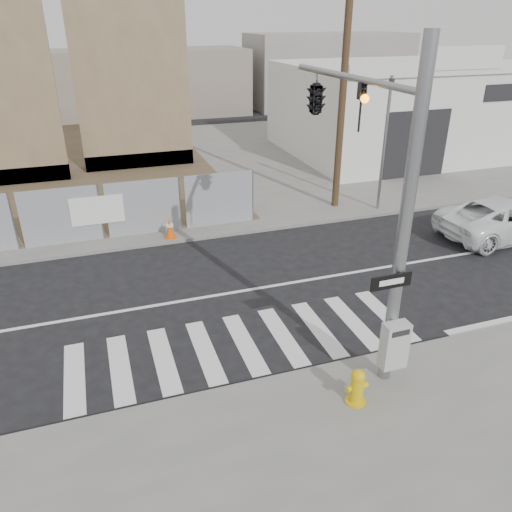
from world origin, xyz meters
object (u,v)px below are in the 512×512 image
object	(u,v)px
signal_pole	(341,138)
suv	(505,218)
auto_shop	(396,108)
traffic_cone_d	(170,228)
fire_hydrant	(357,386)

from	to	relation	value
signal_pole	suv	size ratio (longest dim) A/B	1.37
auto_shop	suv	world-z (taller)	auto_shop
signal_pole	traffic_cone_d	bearing A→B (deg)	116.20
fire_hydrant	traffic_cone_d	distance (m)	9.90
signal_pole	traffic_cone_d	size ratio (longest dim) A/B	9.64
auto_shop	traffic_cone_d	world-z (taller)	auto_shop
signal_pole	fire_hydrant	size ratio (longest dim) A/B	8.67
suv	traffic_cone_d	xyz separation A→B (m)	(-11.60, 3.49, -0.24)
signal_pole	traffic_cone_d	distance (m)	8.31
traffic_cone_d	fire_hydrant	bearing A→B (deg)	-77.49
auto_shop	suv	bearing A→B (deg)	-104.10
traffic_cone_d	suv	bearing A→B (deg)	-16.74
fire_hydrant	suv	world-z (taller)	suv
suv	traffic_cone_d	size ratio (longest dim) A/B	7.03
fire_hydrant	suv	distance (m)	11.29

